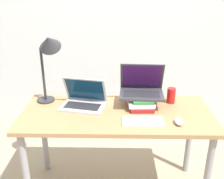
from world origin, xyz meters
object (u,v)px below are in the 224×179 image
(laptop_on_books, at_px, (142,88))
(wireless_keyboard, at_px, (144,121))
(mouse, at_px, (179,122))
(desk_lamp, at_px, (49,50))
(laptop_left, at_px, (84,101))
(soda_can, at_px, (172,96))
(book_stack, at_px, (141,101))

(laptop_on_books, distance_m, wireless_keyboard, 0.32)
(mouse, height_order, desk_lamp, desk_lamp)
(laptop_left, distance_m, mouse, 0.72)
(mouse, bearing_deg, soda_can, 88.41)
(book_stack, relative_size, wireless_keyboard, 1.02)
(book_stack, xyz_separation_m, laptop_on_books, (0.01, 0.04, 0.09))
(book_stack, bearing_deg, mouse, -49.50)
(book_stack, distance_m, wireless_keyboard, 0.26)
(mouse, xyz_separation_m, desk_lamp, (-0.93, 0.32, 0.41))
(laptop_left, distance_m, wireless_keyboard, 0.50)
(laptop_on_books, distance_m, soda_can, 0.25)
(wireless_keyboard, bearing_deg, mouse, -3.91)
(laptop_left, bearing_deg, desk_lamp, 167.44)
(laptop_left, xyz_separation_m, soda_can, (0.69, 0.08, 0.02))
(wireless_keyboard, distance_m, soda_can, 0.41)
(book_stack, distance_m, mouse, 0.36)
(book_stack, relative_size, desk_lamp, 0.50)
(laptop_on_books, relative_size, mouse, 3.51)
(book_stack, height_order, laptop_on_books, laptop_on_books)
(soda_can, xyz_separation_m, desk_lamp, (-0.94, -0.02, 0.37))
(laptop_left, relative_size, laptop_on_books, 1.06)
(desk_lamp, bearing_deg, mouse, -18.83)
(book_stack, height_order, desk_lamp, desk_lamp)
(wireless_keyboard, bearing_deg, desk_lamp, 156.45)
(laptop_left, height_order, mouse, laptop_left)
(laptop_left, relative_size, wireless_keyboard, 1.30)
(wireless_keyboard, distance_m, mouse, 0.24)
(mouse, relative_size, soda_can, 0.81)
(mouse, bearing_deg, laptop_on_books, 126.30)
(laptop_on_books, height_order, wireless_keyboard, laptop_on_books)
(book_stack, xyz_separation_m, wireless_keyboard, (-0.00, -0.26, -0.03))
(laptop_left, height_order, desk_lamp, desk_lamp)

